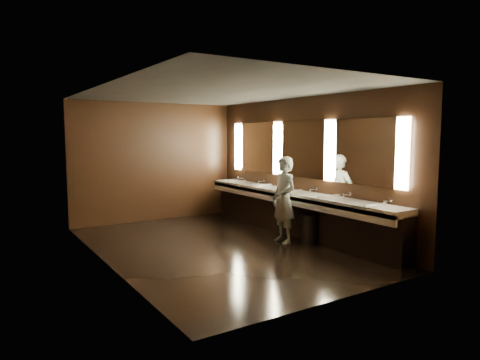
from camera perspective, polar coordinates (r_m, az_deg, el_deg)
name	(u,v)px	position (r m, az deg, el deg)	size (l,w,h in m)	color
floor	(218,247)	(7.93, -2.97, -8.89)	(6.00, 6.00, 0.00)	black
ceiling	(217,92)	(7.70, -3.08, 11.69)	(4.00, 6.00, 0.02)	#2D2D2B
wall_back	(155,162)	(10.39, -11.25, 2.38)	(4.00, 0.02, 2.80)	black
wall_front	(340,188)	(5.31, 13.25, -1.05)	(4.00, 0.02, 2.80)	black
wall_left	(105,177)	(6.92, -17.56, 0.45)	(0.02, 6.00, 2.80)	black
wall_right	(302,166)	(8.85, 8.31, 1.81)	(0.02, 6.00, 2.80)	black
sink_counter	(294,211)	(8.82, 7.20, -4.10)	(0.55, 5.40, 1.01)	black
mirror_band	(302,149)	(8.82, 8.25, 4.08)	(0.06, 5.03, 1.15)	#FFF1C5
person	(284,200)	(8.13, 5.87, -2.64)	(0.60, 0.39, 1.64)	#84B2C4
trash_bin	(310,229)	(8.18, 9.31, -6.44)	(0.37, 0.37, 0.57)	black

